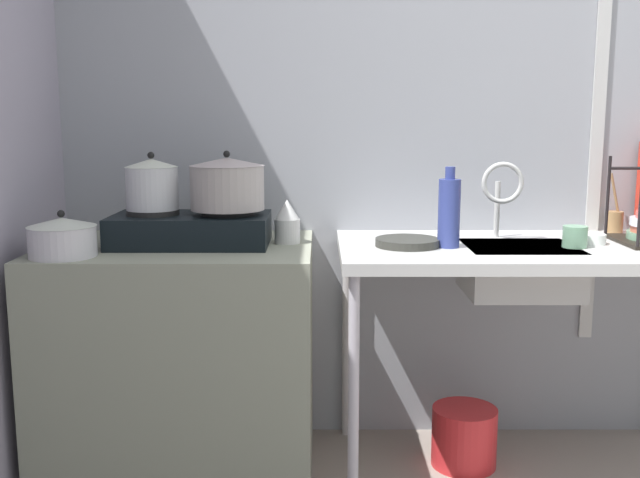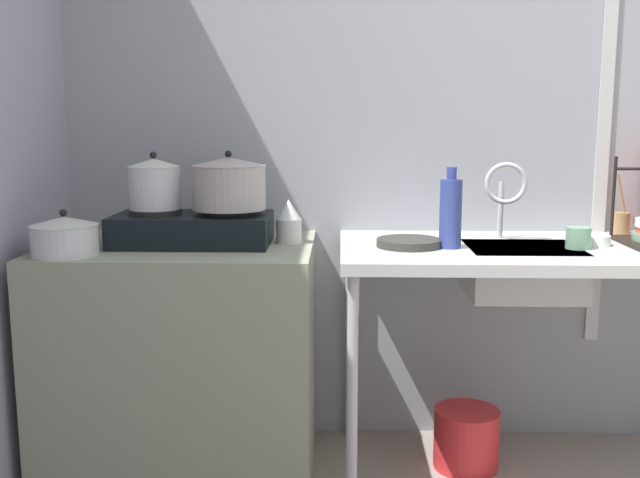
{
  "view_description": "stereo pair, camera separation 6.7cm",
  "coord_description": "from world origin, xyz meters",
  "px_view_note": "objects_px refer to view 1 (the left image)",
  "views": [
    {
      "loc": [
        -0.93,
        -1.22,
        1.28
      ],
      "look_at": [
        -0.93,
        1.3,
        0.86
      ],
      "focal_mm": 40.78,
      "sensor_mm": 36.0,
      "label": 1
    },
    {
      "loc": [
        -0.86,
        -1.21,
        1.28
      ],
      "look_at": [
        -0.93,
        1.3,
        0.86
      ],
      "focal_mm": 40.78,
      "sensor_mm": 36.0,
      "label": 2
    }
  ],
  "objects_px": {
    "pot_beside_stove": "(64,237)",
    "bottle_by_sink": "(450,212)",
    "utensil_jar": "(616,221)",
    "faucet": "(503,187)",
    "pot_on_left_burner": "(153,184)",
    "pot_on_right_burner": "(229,183)",
    "cup_by_rack": "(576,237)",
    "bucket_on_floor": "(465,437)",
    "frying_pan": "(409,242)",
    "sink_basin": "(521,270)",
    "small_bowl_on_drainboard": "(592,239)",
    "stove": "(192,229)",
    "percolator": "(288,222)"
  },
  "relations": [
    {
      "from": "pot_beside_stove",
      "to": "small_bowl_on_drainboard",
      "type": "relative_size",
      "value": 2.12
    },
    {
      "from": "frying_pan",
      "to": "cup_by_rack",
      "type": "bearing_deg",
      "value": -2.25
    },
    {
      "from": "sink_basin",
      "to": "faucet",
      "type": "height_order",
      "value": "faucet"
    },
    {
      "from": "stove",
      "to": "small_bowl_on_drainboard",
      "type": "xyz_separation_m",
      "value": [
        1.41,
        0.02,
        -0.04
      ]
    },
    {
      "from": "pot_on_left_burner",
      "to": "pot_beside_stove",
      "type": "bearing_deg",
      "value": -138.06
    },
    {
      "from": "bottle_by_sink",
      "to": "bucket_on_floor",
      "type": "relative_size",
      "value": 1.16
    },
    {
      "from": "small_bowl_on_drainboard",
      "to": "cup_by_rack",
      "type": "bearing_deg",
      "value": -138.79
    },
    {
      "from": "stove",
      "to": "faucet",
      "type": "height_order",
      "value": "faucet"
    },
    {
      "from": "sink_basin",
      "to": "frying_pan",
      "type": "xyz_separation_m",
      "value": [
        -0.4,
        -0.0,
        0.1
      ]
    },
    {
      "from": "small_bowl_on_drainboard",
      "to": "utensil_jar",
      "type": "relative_size",
      "value": 0.44
    },
    {
      "from": "sink_basin",
      "to": "frying_pan",
      "type": "distance_m",
      "value": 0.41
    },
    {
      "from": "cup_by_rack",
      "to": "utensil_jar",
      "type": "xyz_separation_m",
      "value": [
        0.27,
        0.34,
        0.01
      ]
    },
    {
      "from": "pot_beside_stove",
      "to": "small_bowl_on_drainboard",
      "type": "bearing_deg",
      "value": 7.7
    },
    {
      "from": "pot_on_right_burner",
      "to": "faucet",
      "type": "distance_m",
      "value": 0.99
    },
    {
      "from": "pot_on_right_burner",
      "to": "cup_by_rack",
      "type": "xyz_separation_m",
      "value": [
        1.2,
        -0.05,
        -0.18
      ]
    },
    {
      "from": "faucet",
      "to": "bottle_by_sink",
      "type": "height_order",
      "value": "faucet"
    },
    {
      "from": "stove",
      "to": "pot_on_right_burner",
      "type": "distance_m",
      "value": 0.21
    },
    {
      "from": "pot_on_right_burner",
      "to": "bucket_on_floor",
      "type": "height_order",
      "value": "pot_on_right_burner"
    },
    {
      "from": "pot_on_left_burner",
      "to": "bucket_on_floor",
      "type": "distance_m",
      "value": 1.47
    },
    {
      "from": "percolator",
      "to": "frying_pan",
      "type": "height_order",
      "value": "percolator"
    },
    {
      "from": "small_bowl_on_drainboard",
      "to": "frying_pan",
      "type": "bearing_deg",
      "value": -175.65
    },
    {
      "from": "frying_pan",
      "to": "utensil_jar",
      "type": "relative_size",
      "value": 0.97
    },
    {
      "from": "pot_on_left_burner",
      "to": "bottle_by_sink",
      "type": "bearing_deg",
      "value": -2.54
    },
    {
      "from": "percolator",
      "to": "sink_basin",
      "type": "relative_size",
      "value": 0.41
    },
    {
      "from": "pot_beside_stove",
      "to": "sink_basin",
      "type": "relative_size",
      "value": 0.57
    },
    {
      "from": "pot_on_right_burner",
      "to": "bucket_on_floor",
      "type": "relative_size",
      "value": 1.09
    },
    {
      "from": "pot_on_right_burner",
      "to": "bottle_by_sink",
      "type": "height_order",
      "value": "pot_on_right_burner"
    },
    {
      "from": "pot_on_right_burner",
      "to": "small_bowl_on_drainboard",
      "type": "xyz_separation_m",
      "value": [
        1.28,
        0.02,
        -0.2
      ]
    },
    {
      "from": "cup_by_rack",
      "to": "bucket_on_floor",
      "type": "distance_m",
      "value": 0.84
    },
    {
      "from": "bottle_by_sink",
      "to": "utensil_jar",
      "type": "relative_size",
      "value": 1.2
    },
    {
      "from": "pot_beside_stove",
      "to": "bottle_by_sink",
      "type": "height_order",
      "value": "bottle_by_sink"
    },
    {
      "from": "pot_on_right_burner",
      "to": "cup_by_rack",
      "type": "bearing_deg",
      "value": -2.36
    },
    {
      "from": "stove",
      "to": "pot_beside_stove",
      "type": "relative_size",
      "value": 2.51
    },
    {
      "from": "sink_basin",
      "to": "utensil_jar",
      "type": "height_order",
      "value": "utensil_jar"
    },
    {
      "from": "utensil_jar",
      "to": "bucket_on_floor",
      "type": "bearing_deg",
      "value": -157.3
    },
    {
      "from": "sink_basin",
      "to": "utensil_jar",
      "type": "xyz_separation_m",
      "value": [
        0.45,
        0.31,
        0.13
      ]
    },
    {
      "from": "pot_on_left_burner",
      "to": "bucket_on_floor",
      "type": "height_order",
      "value": "pot_on_left_burner"
    },
    {
      "from": "sink_basin",
      "to": "bucket_on_floor",
      "type": "height_order",
      "value": "sink_basin"
    },
    {
      "from": "pot_beside_stove",
      "to": "bottle_by_sink",
      "type": "relative_size",
      "value": 0.78
    },
    {
      "from": "pot_on_left_burner",
      "to": "faucet",
      "type": "bearing_deg",
      "value": 5.34
    },
    {
      "from": "pot_on_right_burner",
      "to": "sink_basin",
      "type": "xyz_separation_m",
      "value": [
        1.02,
        -0.02,
        -0.3
      ]
    },
    {
      "from": "sink_basin",
      "to": "bottle_by_sink",
      "type": "xyz_separation_m",
      "value": [
        -0.26,
        -0.02,
        0.21
      ]
    },
    {
      "from": "stove",
      "to": "small_bowl_on_drainboard",
      "type": "relative_size",
      "value": 5.31
    },
    {
      "from": "utensil_jar",
      "to": "faucet",
      "type": "bearing_deg",
      "value": -160.71
    },
    {
      "from": "pot_on_left_burner",
      "to": "pot_on_right_burner",
      "type": "xyz_separation_m",
      "value": [
        0.26,
        -0.0,
        0.0
      ]
    },
    {
      "from": "frying_pan",
      "to": "utensil_jar",
      "type": "height_order",
      "value": "utensil_jar"
    },
    {
      "from": "pot_beside_stove",
      "to": "frying_pan",
      "type": "height_order",
      "value": "pot_beside_stove"
    },
    {
      "from": "pot_beside_stove",
      "to": "utensil_jar",
      "type": "distance_m",
      "value": 2.04
    },
    {
      "from": "cup_by_rack",
      "to": "small_bowl_on_drainboard",
      "type": "distance_m",
      "value": 0.11
    },
    {
      "from": "stove",
      "to": "pot_beside_stove",
      "type": "height_order",
      "value": "pot_beside_stove"
    }
  ]
}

